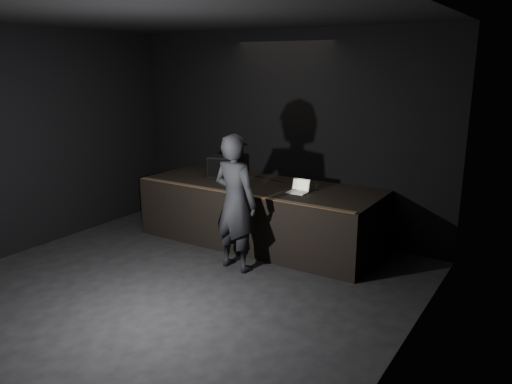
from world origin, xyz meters
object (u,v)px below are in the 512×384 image
at_px(stage_riser, 260,213).
at_px(laptop, 299,189).
at_px(person, 235,203).
at_px(beer_can, 235,185).
at_px(stage_monitor, 225,166).

distance_m(stage_riser, laptop, 0.97).
xyz_separation_m(laptop, person, (-0.49, -1.02, -0.05)).
relative_size(stage_riser, person, 2.00).
height_order(stage_riser, laptop, laptop).
height_order(beer_can, person, person).
xyz_separation_m(stage_riser, person, (0.30, -1.15, 0.50)).
bearing_deg(stage_riser, person, -75.37).
bearing_deg(person, beer_can, -48.72).
xyz_separation_m(laptop, beer_can, (-0.94, -0.37, 0.02)).
bearing_deg(stage_monitor, person, -66.42).
bearing_deg(beer_can, stage_monitor, 135.25).
bearing_deg(person, stage_riser, -68.80).
distance_m(stage_monitor, laptop, 1.65).
bearing_deg(laptop, beer_can, -158.88).
height_order(laptop, person, person).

